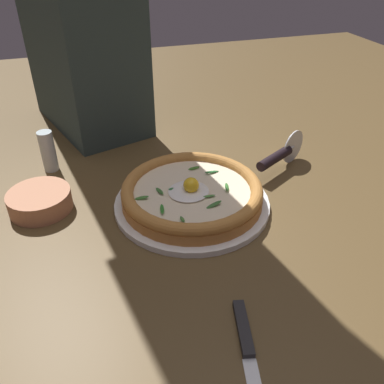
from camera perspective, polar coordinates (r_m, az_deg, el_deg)
The scene contains 7 objects.
ground_plane at distance 0.79m, azimuth -0.30°, elevation -3.50°, with size 2.40×2.40×0.03m, color brown.
pizza_plate at distance 0.79m, azimuth 0.00°, elevation -1.57°, with size 0.30×0.30×0.01m, color white.
pizza at distance 0.77m, azimuth -0.01°, elevation -0.02°, with size 0.27×0.27×0.05m.
side_bowl at distance 0.83m, azimuth -20.67°, elevation -1.17°, with size 0.12×0.12×0.04m, color #B97755.
pizza_cutter at distance 0.91m, azimuth 12.29°, elevation 5.13°, with size 0.15×0.09×0.08m.
table_knife at distance 0.56m, azimuth 7.85°, elevation -21.13°, with size 0.07×0.22×0.01m.
pepper_shaker at distance 0.94m, azimuth -19.64°, elevation 5.44°, with size 0.03×0.03×0.09m, color silver.
Camera 1 is at (0.18, 0.60, 0.46)m, focal length 37.80 mm.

